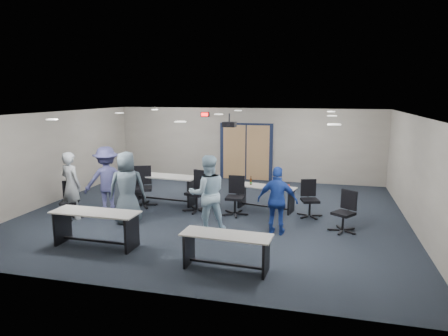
% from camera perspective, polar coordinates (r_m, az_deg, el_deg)
% --- Properties ---
extents(floor, '(10.00, 10.00, 0.00)m').
position_cam_1_polar(floor, '(10.99, -1.41, -6.50)').
color(floor, black).
rests_on(floor, ground).
extents(back_wall, '(10.00, 0.04, 2.70)m').
position_cam_1_polar(back_wall, '(15.00, 3.21, 3.39)').
color(back_wall, gray).
rests_on(back_wall, floor).
extents(front_wall, '(10.00, 0.04, 2.70)m').
position_cam_1_polar(front_wall, '(6.56, -12.17, -6.31)').
color(front_wall, gray).
rests_on(front_wall, floor).
extents(left_wall, '(0.04, 9.00, 2.70)m').
position_cam_1_polar(left_wall, '(12.93, -23.31, 1.37)').
color(left_wall, gray).
rests_on(left_wall, floor).
extents(right_wall, '(0.04, 9.00, 2.70)m').
position_cam_1_polar(right_wall, '(10.50, 25.84, -0.78)').
color(right_wall, gray).
rests_on(right_wall, floor).
extents(ceiling, '(10.00, 9.00, 0.04)m').
position_cam_1_polar(ceiling, '(10.51, -1.48, 7.71)').
color(ceiling, silver).
rests_on(ceiling, back_wall).
extents(double_door, '(2.00, 0.07, 2.20)m').
position_cam_1_polar(double_door, '(15.00, 3.17, 2.23)').
color(double_door, black).
rests_on(double_door, back_wall).
extents(exit_sign, '(0.32, 0.07, 0.18)m').
position_cam_1_polar(exit_sign, '(15.23, -2.76, 7.66)').
color(exit_sign, black).
rests_on(exit_sign, back_wall).
extents(ceiling_projector, '(0.35, 0.32, 0.37)m').
position_cam_1_polar(ceiling_projector, '(10.94, 0.76, 6.27)').
color(ceiling_projector, black).
rests_on(ceiling_projector, ceiling).
extents(ceiling_can_lights, '(6.24, 5.74, 0.02)m').
position_cam_1_polar(ceiling_can_lights, '(10.75, -1.11, 7.61)').
color(ceiling_can_lights, white).
rests_on(ceiling_can_lights, ceiling).
extents(table_front_left, '(1.89, 0.65, 0.76)m').
position_cam_1_polar(table_front_left, '(9.01, -17.84, -7.41)').
color(table_front_left, '#B4B1AA').
rests_on(table_front_left, floor).
extents(table_front_right, '(1.71, 0.64, 0.68)m').
position_cam_1_polar(table_front_right, '(7.52, 0.34, -10.98)').
color(table_front_right, '#B4B1AA').
rests_on(table_front_right, floor).
extents(table_back_left, '(2.10, 0.88, 0.83)m').
position_cam_1_polar(table_back_left, '(12.03, -8.50, -2.31)').
color(table_back_left, '#B4B1AA').
rests_on(table_back_left, floor).
extents(table_back_right, '(1.75, 0.91, 0.93)m').
position_cam_1_polar(table_back_right, '(11.27, 6.00, -3.63)').
color(table_back_right, '#B4B1AA').
rests_on(table_back_right, floor).
extents(chair_back_a, '(0.95, 0.95, 1.16)m').
position_cam_1_polar(chair_back_a, '(11.75, -11.53, -2.66)').
color(chair_back_a, black).
rests_on(chair_back_a, floor).
extents(chair_back_b, '(0.88, 0.88, 1.13)m').
position_cam_1_polar(chair_back_b, '(11.05, -3.95, -3.38)').
color(chair_back_b, black).
rests_on(chair_back_b, floor).
extents(chair_back_c, '(0.67, 0.67, 1.04)m').
position_cam_1_polar(chair_back_c, '(10.71, 1.57, -4.05)').
color(chair_back_c, black).
rests_on(chair_back_c, floor).
extents(chair_back_d, '(0.78, 0.78, 0.98)m').
position_cam_1_polar(chair_back_d, '(10.79, 12.20, -4.35)').
color(chair_back_d, black).
rests_on(chair_back_d, floor).
extents(chair_loose_left, '(0.79, 0.79, 0.97)m').
position_cam_1_polar(chair_loose_left, '(11.18, -21.22, -4.35)').
color(chair_loose_left, black).
rests_on(chair_loose_left, floor).
extents(chair_loose_right, '(0.86, 0.86, 0.98)m').
position_cam_1_polar(chair_loose_right, '(9.84, 16.70, -6.02)').
color(chair_loose_right, black).
rests_on(chair_loose_right, floor).
extents(person_gray, '(0.74, 0.60, 1.77)m').
position_cam_1_polar(person_gray, '(11.08, -21.00, -2.34)').
color(person_gray, '#8E949B').
rests_on(person_gray, floor).
extents(person_plaid, '(1.05, 0.88, 1.83)m').
position_cam_1_polar(person_plaid, '(10.27, -13.67, -2.73)').
color(person_plaid, '#4C5C68').
rests_on(person_plaid, floor).
extents(person_lightblue, '(1.10, 1.00, 1.83)m').
position_cam_1_polar(person_lightblue, '(9.40, -2.36, -3.67)').
color(person_lightblue, '#B5DAF0').
rests_on(person_lightblue, floor).
extents(person_navy, '(0.96, 0.45, 1.59)m').
position_cam_1_polar(person_navy, '(9.31, 7.66, -4.65)').
color(person_navy, '#1C399A').
rests_on(person_navy, floor).
extents(person_back, '(1.35, 1.26, 1.83)m').
position_cam_1_polar(person_back, '(11.30, -16.41, -1.66)').
color(person_back, '#404174').
rests_on(person_back, floor).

